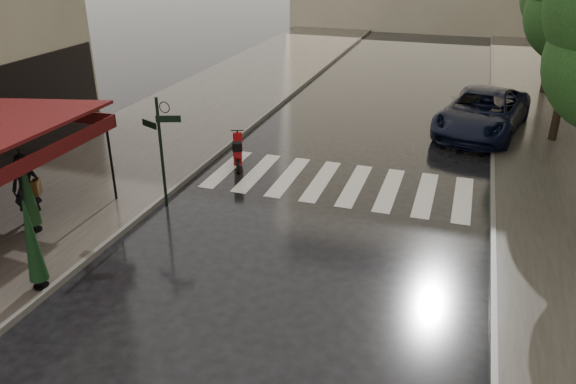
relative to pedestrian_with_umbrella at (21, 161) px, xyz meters
The scene contains 12 objects.
ground 4.32m from the pedestrian_with_umbrella, 12.01° to the right, with size 120.00×120.00×0.00m, color black.
sidewalk_near 11.34m from the pedestrian_with_umbrella, 93.40° to the left, with size 6.00×60.00×0.12m, color #38332D.
sidewalk_far 18.07m from the pedestrian_with_umbrella, 38.45° to the left, with size 5.50×60.00×0.12m, color #38332D.
curb_near 11.57m from the pedestrian_with_umbrella, 77.96° to the left, with size 0.12×60.00×0.16m, color #595651.
curb_far 15.98m from the pedestrian_with_umbrella, 44.74° to the left, with size 0.12×60.00×0.16m, color #595651.
crosswalk 8.75m from the pedestrian_with_umbrella, 37.28° to the left, with size 7.85×3.20×0.01m.
signpost 3.43m from the pedestrian_with_umbrella, 39.58° to the left, with size 1.17×0.29×3.10m.
pedestrian_with_umbrella is the anchor object (origin of this frame).
scooter 6.58m from the pedestrian_with_umbrella, 57.95° to the left, with size 0.81×1.52×1.06m.
parked_car 15.84m from the pedestrian_with_umbrella, 46.71° to the left, with size 2.68×5.80×1.61m, color black.
parasol_front 3.23m from the pedestrian_with_umbrella, 46.66° to the right, with size 0.39×0.39×2.21m.
parasol_back 0.73m from the pedestrian_with_umbrella, 43.27° to the right, with size 0.39×0.39×2.12m.
Camera 1 is at (6.41, -9.30, 6.92)m, focal length 35.00 mm.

